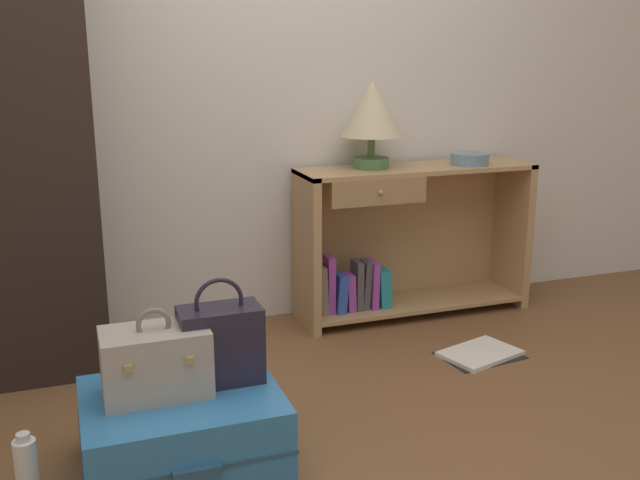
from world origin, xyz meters
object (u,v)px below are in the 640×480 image
object	(u,v)px
bottle	(26,465)
open_book_on_floor	(480,354)
bookshelf	(403,242)
bowl	(470,159)
table_lamp	(372,112)
suitcase_large	(183,431)
train_case	(156,362)
handbag	(221,343)

from	to	relation	value
bottle	open_book_on_floor	world-z (taller)	bottle
bookshelf	bowl	distance (m)	0.52
table_lamp	bottle	xyz separation A→B (m)	(-1.56, -1.04, -0.92)
suitcase_large	open_book_on_floor	world-z (taller)	suitcase_large
bowl	train_case	bearing A→B (deg)	-149.90
open_book_on_floor	handbag	bearing A→B (deg)	-162.44
bookshelf	train_case	distance (m)	1.68
bookshelf	bottle	xyz separation A→B (m)	(-1.74, -1.03, -0.28)
table_lamp	open_book_on_floor	bearing A→B (deg)	-67.54
handbag	bottle	xyz separation A→B (m)	(-0.60, -0.03, -0.29)
bookshelf	open_book_on_floor	size ratio (longest dim) A/B	3.10
bookshelf	open_book_on_floor	distance (m)	0.71
bookshelf	bowl	xyz separation A→B (m)	(0.32, -0.06, 0.41)
bookshelf	train_case	size ratio (longest dim) A/B	3.60
handbag	open_book_on_floor	size ratio (longest dim) A/B	0.93
table_lamp	bottle	bearing A→B (deg)	-146.42
bottle	table_lamp	bearing A→B (deg)	33.58
bottle	train_case	bearing A→B (deg)	0.57
handbag	table_lamp	bearing A→B (deg)	46.52
table_lamp	bottle	distance (m)	2.09
bookshelf	table_lamp	world-z (taller)	table_lamp
suitcase_large	bottle	xyz separation A→B (m)	(-0.46, 0.02, -0.04)
suitcase_large	bottle	bearing A→B (deg)	177.54
open_book_on_floor	suitcase_large	bearing A→B (deg)	-162.31
bookshelf	handbag	world-z (taller)	bookshelf
table_lamp	train_case	distance (m)	1.68
train_case	suitcase_large	bearing A→B (deg)	-19.58
handbag	open_book_on_floor	bearing A→B (deg)	17.56
handbag	open_book_on_floor	world-z (taller)	handbag
train_case	open_book_on_floor	distance (m)	1.52
bowl	train_case	distance (m)	1.96
suitcase_large	train_case	world-z (taller)	train_case
bookshelf	suitcase_large	bearing A→B (deg)	-140.60
train_case	open_book_on_floor	size ratio (longest dim) A/B	0.86
table_lamp	train_case	bearing A→B (deg)	-138.43
bowl	train_case	world-z (taller)	bowl
bowl	bottle	xyz separation A→B (m)	(-2.05, -0.96, -0.68)
train_case	bottle	xyz separation A→B (m)	(-0.40, -0.00, -0.27)
bookshelf	suitcase_large	distance (m)	1.66
bowl	handbag	world-z (taller)	bowl
suitcase_large	handbag	world-z (taller)	handbag
bowl	suitcase_large	xyz separation A→B (m)	(-1.59, -0.98, -0.65)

